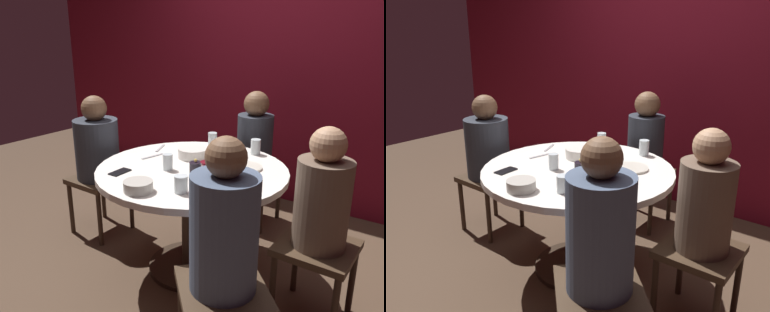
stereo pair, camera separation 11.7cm
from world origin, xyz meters
The scene contains 20 objects.
ground_plane centered at (0.00, 0.00, 0.00)m, with size 8.00×8.00×0.00m, color #4C3828.
back_wall centered at (0.00, 1.51, 1.30)m, with size 6.00×0.10×2.60m, color maroon.
dining_table centered at (0.00, 0.00, 0.57)m, with size 1.23×1.23×0.74m.
seated_diner_left centered at (-0.91, 0.00, 0.70)m, with size 0.40×0.40×1.12m.
seated_diner_back centered at (0.00, 0.88, 0.70)m, with size 0.40×0.40×1.13m.
seated_diner_right centered at (0.84, 0.00, 0.70)m, with size 0.40×0.40×1.13m.
seated_diner_front_right centered at (0.62, -0.62, 0.73)m, with size 0.57×0.57×1.18m.
candle_holder centered at (0.09, -0.09, 0.78)m, with size 0.08×0.08×0.10m.
wine_glass centered at (0.30, -0.27, 0.87)m, with size 0.08×0.08×0.18m.
dinner_plate centered at (0.28, 0.19, 0.75)m, with size 0.22×0.22×0.01m, color beige.
cell_phone centered at (-0.31, -0.34, 0.74)m, with size 0.07×0.14×0.01m, color black.
bowl_serving_large centered at (0.27, -0.08, 0.77)m, with size 0.21×0.21×0.07m, color #B2ADA3.
bowl_salad_center centered at (-0.02, -0.48, 0.77)m, with size 0.16×0.16×0.06m, color #B2ADA3.
bowl_small_white centered at (-0.12, 0.17, 0.77)m, with size 0.21×0.21×0.07m, color silver.
cup_near_candle centered at (0.18, -0.36, 0.79)m, with size 0.08×0.08×0.10m, color silver.
cup_by_left_diner centered at (-0.10, -0.12, 0.79)m, with size 0.06×0.06×0.10m, color silver.
cup_by_right_diner centered at (0.20, 0.50, 0.79)m, with size 0.07×0.07×0.11m, color silver.
cup_center_front centered at (-0.15, 0.48, 0.79)m, with size 0.07×0.07×0.11m, color silver.
fork_near_plate centered at (-0.44, 0.21, 0.74)m, with size 0.02×0.18×0.01m, color #B7B7BC.
knife_near_plate centered at (-0.36, 0.02, 0.74)m, with size 0.02×0.18×0.01m, color #B7B7BC.
Camera 1 is at (1.39, -1.93, 1.59)m, focal length 36.63 mm.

